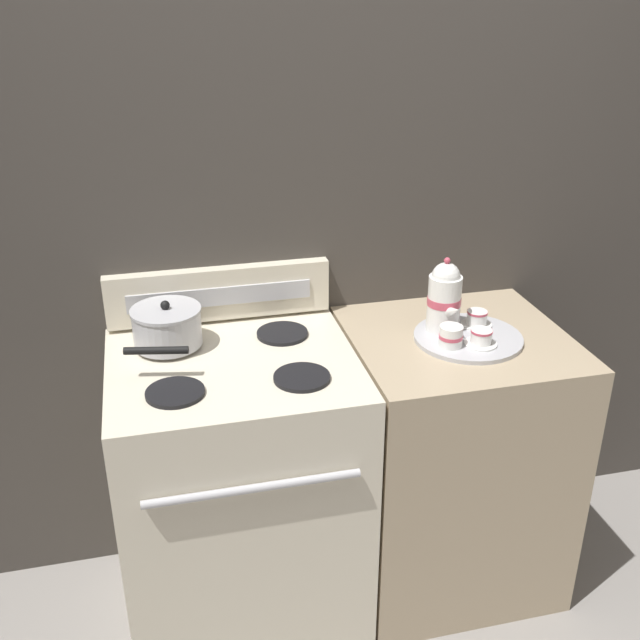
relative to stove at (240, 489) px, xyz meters
name	(u,v)px	position (x,y,z in m)	size (l,w,h in m)	color
ground_plane	(342,579)	(0.35, 0.00, -0.46)	(6.00, 6.00, 0.00)	gray
wall_back	(319,257)	(0.35, 0.34, 0.64)	(6.00, 0.05, 2.20)	#423D38
stove	(240,489)	(0.00, 0.00, 0.00)	(0.74, 0.67, 0.94)	beige
control_panel	(219,293)	(0.00, 0.30, 0.56)	(0.72, 0.05, 0.17)	beige
side_counter	(449,458)	(0.72, 0.00, 0.00)	(0.68, 0.64, 0.92)	tan
saucepan	(167,327)	(-0.18, 0.14, 0.53)	(0.23, 0.32, 0.14)	#B7B7BC
serving_tray	(468,338)	(0.73, -0.02, 0.47)	(0.34, 0.34, 0.01)	#B2B2B7
teapot	(445,297)	(0.67, 0.04, 0.59)	(0.11, 0.17, 0.24)	white
teacup_left	(481,337)	(0.74, -0.09, 0.50)	(0.10, 0.10, 0.05)	white
teacup_right	(477,318)	(0.79, 0.04, 0.50)	(0.10, 0.10, 0.05)	white
creamer_jug	(451,336)	(0.65, -0.07, 0.51)	(0.07, 0.07, 0.07)	white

